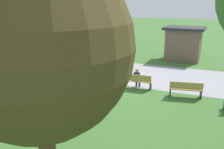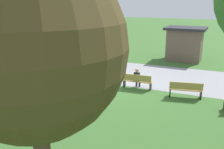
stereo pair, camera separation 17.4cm
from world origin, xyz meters
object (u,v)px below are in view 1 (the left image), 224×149
at_px(bench_4, 186,89).
at_px(kiosk, 184,43).
at_px(bench_2, 94,76).
at_px(bench_3, 137,81).
at_px(bench_0, 12,71).
at_px(bench_1, 53,72).
at_px(lamp_post, 85,32).
at_px(person_seated, 137,77).
at_px(tree_1, 39,48).

distance_m(bench_4, kiosk, 9.08).
height_order(bench_2, bench_3, same).
distance_m(bench_0, bench_1, 2.77).
xyz_separation_m(bench_0, bench_2, (5.42, 1.06, 0.00)).
relative_size(bench_1, lamp_post, 0.42).
relative_size(bench_0, bench_3, 1.02).
xyz_separation_m(bench_1, bench_4, (8.26, -0.00, 0.00)).
relative_size(bench_3, lamp_post, 0.41).
bearing_deg(bench_3, bench_2, 176.29).
height_order(lamp_post, kiosk, lamp_post).
height_order(bench_0, bench_4, same).
xyz_separation_m(person_seated, lamp_post, (-4.08, 1.40, 2.22)).
bearing_deg(bench_4, bench_1, 168.87).
height_order(bench_4, person_seated, person_seated).
xyz_separation_m(bench_4, person_seated, (-2.79, 0.49, 0.17)).
bearing_deg(tree_1, bench_0, 137.24).
height_order(person_seated, kiosk, kiosk).
bearing_deg(tree_1, kiosk, 88.92).
height_order(tree_1, lamp_post, tree_1).
bearing_deg(bench_2, bench_0, -165.23).
distance_m(bench_0, kiosk, 13.57).
height_order(bench_4, tree_1, tree_1).
relative_size(bench_4, kiosk, 0.53).
distance_m(person_seated, tree_1, 10.32).
relative_size(bench_3, bench_4, 0.98).
bearing_deg(kiosk, tree_1, -90.10).
distance_m(bench_1, bench_3, 5.52).
xyz_separation_m(bench_0, tree_1, (9.18, -8.49, 3.57)).
xyz_separation_m(bench_3, tree_1, (0.99, -9.55, 3.57)).
relative_size(bench_0, bench_2, 1.02).
bearing_deg(bench_3, person_seated, 105.74).
bearing_deg(person_seated, bench_1, -178.54).
relative_size(bench_2, kiosk, 0.52).
bearing_deg(bench_3, kiosk, 77.42).
relative_size(bench_2, tree_1, 0.29).
height_order(bench_1, person_seated, person_seated).
bearing_deg(person_seated, bench_0, -175.33).
relative_size(bench_1, bench_3, 1.02).
height_order(bench_0, bench_1, same).
height_order(bench_1, kiosk, kiosk).
bearing_deg(bench_1, bench_0, -154.12).
distance_m(person_seated, kiosk, 8.58).
relative_size(bench_3, tree_1, 0.29).
height_order(bench_1, tree_1, tree_1).
distance_m(bench_3, kiosk, 8.72).
height_order(bench_4, kiosk, kiosk).
bearing_deg(bench_4, bench_3, 161.49).
xyz_separation_m(bench_0, person_seated, (8.14, 1.20, 0.17)).
relative_size(bench_0, lamp_post, 0.42).
xyz_separation_m(bench_1, lamp_post, (1.38, 1.89, 2.39)).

